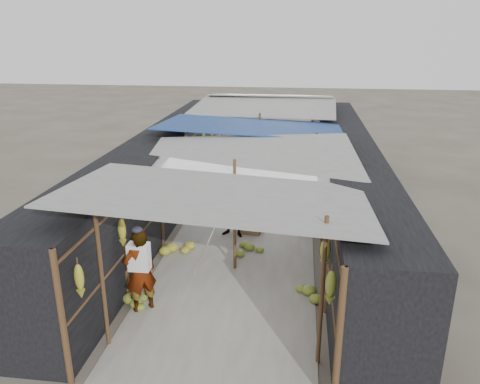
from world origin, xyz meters
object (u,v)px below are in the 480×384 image
at_px(vendor_elderly, 140,271).
at_px(black_basin, 303,171).
at_px(vendor_seated, 298,173).
at_px(crate_near, 252,227).
at_px(shopper_blue, 235,210).

bearing_deg(vendor_elderly, black_basin, -145.91).
height_order(vendor_elderly, vendor_seated, vendor_elderly).
bearing_deg(crate_near, vendor_elderly, -105.19).
distance_m(crate_near, shopper_blue, 0.77).
height_order(black_basin, vendor_elderly, vendor_elderly).
bearing_deg(black_basin, vendor_seated, -99.44).
relative_size(vendor_elderly, shopper_blue, 1.14).
height_order(vendor_elderly, shopper_blue, vendor_elderly).
bearing_deg(vendor_seated, vendor_elderly, -27.57).
height_order(crate_near, shopper_blue, shopper_blue).
distance_m(shopper_blue, vendor_seated, 5.11).
xyz_separation_m(crate_near, black_basin, (1.39, 5.81, -0.07)).
relative_size(crate_near, vendor_seated, 0.69).
distance_m(crate_near, black_basin, 5.98).
bearing_deg(vendor_elderly, vendor_seated, -147.08).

